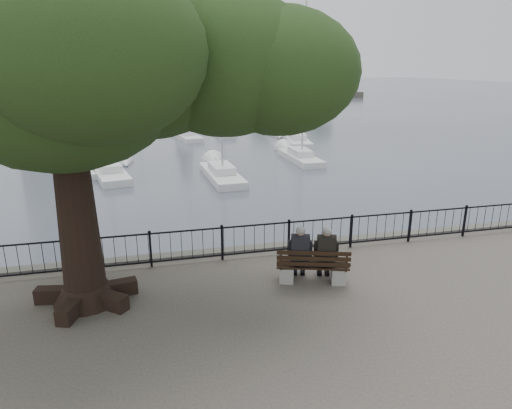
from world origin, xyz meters
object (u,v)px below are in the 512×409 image
object	(u,v)px
tree	(99,53)
lion_monument	(183,100)
person_left	(300,255)
person_right	(325,256)
lighthouse	(20,11)
bench	(313,270)

from	to	relation	value
tree	lion_monument	world-z (taller)	tree
person_left	tree	bearing A→B (deg)	176.50
person_right	lion_monument	bearing A→B (deg)	89.26
person_left	tree	size ratio (longest dim) A/B	0.15
tree	lion_monument	xyz separation A→B (m)	(5.74, 48.92, -4.58)
tree	lighthouse	bearing A→B (deg)	103.16
person_right	lion_monument	distance (m)	49.40
person_right	tree	bearing A→B (deg)	174.72
bench	lighthouse	world-z (taller)	lighthouse
person_left	lighthouse	size ratio (longest dim) A/B	0.05
person_right	lighthouse	world-z (taller)	lighthouse
person_left	person_right	world-z (taller)	same
person_left	lion_monument	world-z (taller)	lion_monument
bench	person_right	distance (m)	0.50
tree	lion_monument	distance (m)	49.47
person_left	lighthouse	distance (m)	65.08
tree	lion_monument	size ratio (longest dim) A/B	1.26
lion_monument	lighthouse	bearing A→B (deg)	148.91
person_left	person_right	size ratio (longest dim) A/B	1.00
person_left	person_right	bearing A→B (deg)	-17.47
person_right	lion_monument	size ratio (longest dim) A/B	0.19
person_left	bench	bearing A→B (deg)	-34.98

